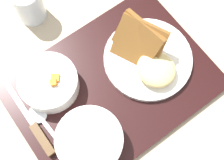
{
  "coord_description": "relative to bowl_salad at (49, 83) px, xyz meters",
  "views": [
    {
      "loc": [
        -0.15,
        -0.16,
        0.68
      ],
      "look_at": [
        0.0,
        0.0,
        0.04
      ],
      "focal_mm": 50.0,
      "sensor_mm": 36.0,
      "label": 1
    }
  ],
  "objects": [
    {
      "name": "knife",
      "position": [
        -0.09,
        -0.07,
        -0.02
      ],
      "size": [
        0.04,
        0.21,
        0.02
      ],
      "rotation": [
        0.0,
        0.0,
        1.46
      ],
      "color": "silver",
      "rests_on": "serving_tray"
    },
    {
      "name": "spoon",
      "position": [
        -0.06,
        -0.05,
        -0.02
      ],
      "size": [
        0.04,
        0.14,
        0.01
      ],
      "rotation": [
        0.0,
        0.0,
        1.53
      ],
      "color": "silver",
      "rests_on": "serving_tray"
    },
    {
      "name": "ground_plane",
      "position": [
        0.11,
        -0.09,
        -0.04
      ],
      "size": [
        4.0,
        4.0,
        0.0
      ],
      "primitive_type": "plane",
      "color": "tan"
    },
    {
      "name": "bowl_soup",
      "position": [
        -0.02,
        -0.15,
        0.01
      ],
      "size": [
        0.14,
        0.14,
        0.06
      ],
      "color": "white",
      "rests_on": "serving_tray"
    },
    {
      "name": "plate_main",
      "position": [
        0.2,
        -0.1,
        -0.0
      ],
      "size": [
        0.2,
        0.2,
        0.1
      ],
      "color": "white",
      "rests_on": "serving_tray"
    },
    {
      "name": "serving_tray",
      "position": [
        0.11,
        -0.09,
        -0.03
      ],
      "size": [
        0.48,
        0.37,
        0.01
      ],
      "color": "black",
      "rests_on": "ground_plane"
    },
    {
      "name": "glass_water",
      "position": [
        0.09,
        0.18,
        0.0
      ],
      "size": [
        0.07,
        0.07,
        0.09
      ],
      "color": "silver",
      "rests_on": "ground_plane"
    },
    {
      "name": "bowl_salad",
      "position": [
        0.0,
        0.0,
        0.0
      ],
      "size": [
        0.13,
        0.13,
        0.06
      ],
      "color": "white",
      "rests_on": "serving_tray"
    }
  ]
}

